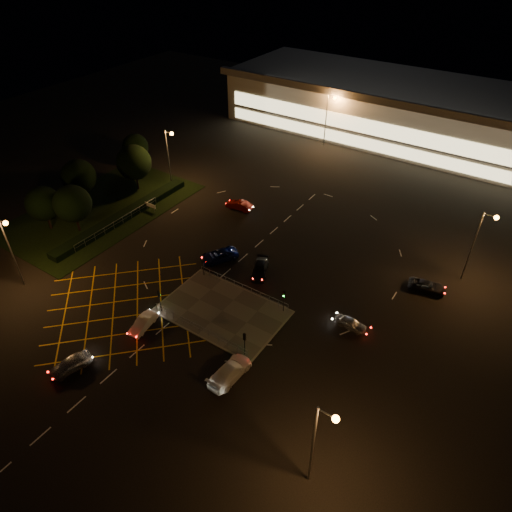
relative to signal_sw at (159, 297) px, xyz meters
The scene contains 27 objects.
ground 7.58m from the signal_sw, 56.28° to the left, with size 180.00×180.00×0.00m, color black.
pedestrian_island 7.57m from the signal_sw, 33.65° to the left, with size 14.00×9.00×0.12m, color #4C4944.
grass_verge 26.93m from the signal_sw, 153.45° to the left, with size 18.00×30.00×0.08m, color black.
hedge 22.55m from the signal_sw, 147.74° to the left, with size 2.00×26.00×1.00m, color black.
supermarket 68.13m from the signal_sw, 86.63° to the left, with size 72.00×26.50×10.50m.
streetlight_sw 19.03m from the signal_sw, 161.12° to the right, with size 1.78×0.56×10.03m.
streetlight_se 26.05m from the signal_sw, 18.14° to the right, with size 1.78×0.56×10.03m.
streetlight_nw 31.24m from the signal_sw, 129.19° to the left, with size 1.78×0.56×10.03m.
streetlight_ne 38.75m from the signal_sw, 42.43° to the left, with size 1.78×0.56×10.03m.
streetlight_far_left 54.44m from the signal_sw, 95.88° to the left, with size 1.78×0.56×10.03m.
signal_sw is the anchor object (origin of this frame).
signal_se 12.00m from the signal_sw, ahead, with size 0.28×0.30×3.15m.
signal_nw 7.99m from the signal_sw, 90.00° to the left, with size 0.28×0.30×3.15m.
signal_ne 14.41m from the signal_sw, 33.65° to the left, with size 0.28×0.30×3.15m.
tree_a 26.38m from the signal_sw, behind, with size 5.04×5.04×6.86m.
tree_b 30.55m from the signal_sw, 156.81° to the left, with size 5.40×5.40×7.35m.
tree_c 31.34m from the signal_sw, 140.20° to the left, with size 5.76×5.76×7.84m.
tree_d 39.73m from the signal_sw, 139.09° to the left, with size 4.68×4.68×6.37m.
tree_e 22.92m from the signal_sw, 164.76° to the left, with size 5.40×5.40×7.35m.
car_near_silver 11.72m from the signal_sw, 99.39° to the right, with size 1.75×4.36×1.48m, color #A5A7AC.
car_queue_white 3.46m from the signal_sw, 88.52° to the right, with size 1.38×3.96×1.30m, color silver.
car_left_blue 11.95m from the signal_sw, 92.11° to the left, with size 2.38×5.17×1.44m, color #0D1851.
car_far_dkgrey 13.84m from the signal_sw, 65.23° to the left, with size 1.90×4.67×1.36m, color black.
car_right_silver 22.19m from the signal_sw, 26.92° to the left, with size 1.47×3.64×1.24m, color silver.
car_circ_red 24.96m from the signal_sw, 103.58° to the left, with size 1.51×4.33×1.43m, color maroon.
car_east_grey 32.76m from the signal_sw, 40.32° to the left, with size 2.13×4.62×1.28m, color black.
car_approach_white 12.84m from the signal_sw, 14.35° to the right, with size 2.21×5.44×1.58m, color silver.
Camera 1 is at (26.97, -32.37, 37.83)m, focal length 32.00 mm.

